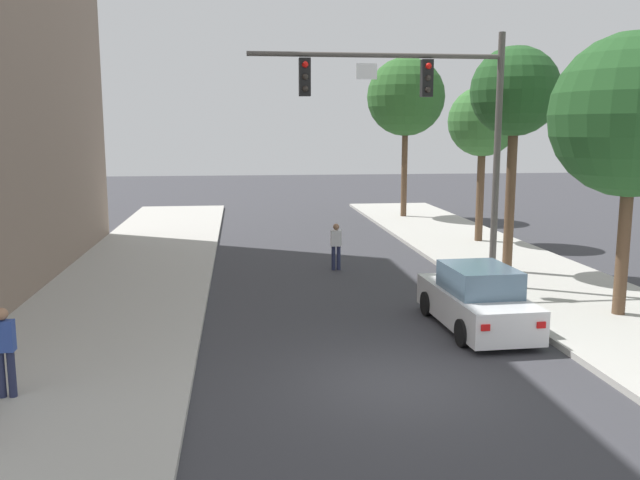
{
  "coord_description": "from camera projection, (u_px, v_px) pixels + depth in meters",
  "views": [
    {
      "loc": [
        -3.04,
        -12.0,
        4.87
      ],
      "look_at": [
        -0.95,
        5.11,
        2.0
      ],
      "focal_mm": 37.35,
      "sensor_mm": 36.0,
      "label": 1
    }
  ],
  "objects": [
    {
      "name": "pedestrian_crossing_road",
      "position": [
        336.0,
        244.0,
        23.21
      ],
      "size": [
        0.36,
        0.22,
        1.64
      ],
      "color": "#232847",
      "rests_on": "ground"
    },
    {
      "name": "street_tree_third",
      "position": [
        483.0,
        123.0,
        27.79
      ],
      "size": [
        2.92,
        2.92,
        6.51
      ],
      "color": "brown",
      "rests_on": "sidewalk_right"
    },
    {
      "name": "pedestrian_sidewalk_left_walker",
      "position": [
        4.0,
        348.0,
        11.74
      ],
      "size": [
        0.36,
        0.22,
        1.64
      ],
      "color": "#232847",
      "rests_on": "sidewalk_left"
    },
    {
      "name": "traffic_signal_mast",
      "position": [
        428.0,
        112.0,
        19.28
      ],
      "size": [
        7.46,
        0.38,
        7.5
      ],
      "color": "#514C47",
      "rests_on": "sidewalk_right"
    },
    {
      "name": "ground_plane",
      "position": [
        400.0,
        383.0,
        12.92
      ],
      "size": [
        120.0,
        120.0,
        0.0
      ],
      "primitive_type": "plane",
      "color": "#38383D"
    },
    {
      "name": "street_tree_second",
      "position": [
        515.0,
        93.0,
        21.48
      ],
      "size": [
        2.89,
        2.89,
        7.38
      ],
      "color": "brown",
      "rests_on": "sidewalk_right"
    },
    {
      "name": "car_lead_white",
      "position": [
        477.0,
        300.0,
        16.35
      ],
      "size": [
        1.95,
        4.29,
        1.6
      ],
      "color": "silver",
      "rests_on": "ground"
    },
    {
      "name": "street_tree_farthest",
      "position": [
        406.0,
        97.0,
        35.67
      ],
      "size": [
        4.18,
        4.18,
        8.54
      ],
      "color": "brown",
      "rests_on": "sidewalk_right"
    },
    {
      "name": "sidewalk_left",
      "position": [
        52.0,
        396.0,
        12.13
      ],
      "size": [
        5.0,
        60.0,
        0.15
      ],
      "primitive_type": "cube",
      "color": "#B2AFA8",
      "rests_on": "ground"
    },
    {
      "name": "street_tree_nearest",
      "position": [
        633.0,
        116.0,
        16.43
      ],
      "size": [
        4.08,
        4.08,
        7.11
      ],
      "color": "brown",
      "rests_on": "sidewalk_right"
    }
  ]
}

